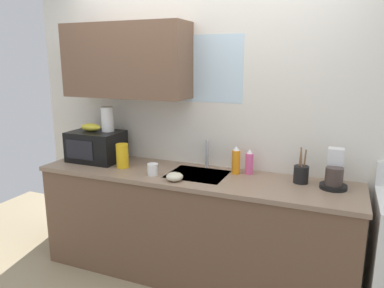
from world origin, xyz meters
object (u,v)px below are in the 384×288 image
(coffee_maker, at_px, (334,173))
(dish_soap_bottle_orange, at_px, (236,161))
(paper_towel_roll, at_px, (107,119))
(cereal_canister, at_px, (122,156))
(mug_white, at_px, (153,169))
(dish_soap_bottle_pink, at_px, (249,162))
(small_bowl, at_px, (175,177))
(banana_bunch, at_px, (91,127))
(microwave, at_px, (96,146))
(utensil_crock, at_px, (301,174))

(coffee_maker, height_order, dish_soap_bottle_orange, coffee_maker)
(paper_towel_roll, relative_size, coffee_maker, 0.79)
(paper_towel_roll, xyz_separation_m, dish_soap_bottle_orange, (1.18, 0.05, -0.27))
(cereal_canister, bearing_deg, dish_soap_bottle_orange, 12.21)
(dish_soap_bottle_orange, height_order, mug_white, dish_soap_bottle_orange)
(coffee_maker, bearing_deg, cereal_canister, -174.62)
(mug_white, bearing_deg, dish_soap_bottle_pink, 25.27)
(cereal_canister, height_order, small_bowl, cereal_canister)
(banana_bunch, height_order, dish_soap_bottle_orange, banana_bunch)
(coffee_maker, bearing_deg, banana_bunch, -178.39)
(microwave, relative_size, paper_towel_roll, 2.09)
(coffee_maker, bearing_deg, dish_soap_bottle_pink, 172.71)
(coffee_maker, relative_size, mug_white, 2.95)
(dish_soap_bottle_orange, xyz_separation_m, mug_white, (-0.60, -0.29, -0.06))
(dish_soap_bottle_pink, xyz_separation_m, cereal_canister, (-1.04, -0.24, 0.01))
(microwave, distance_m, mug_white, 0.71)
(banana_bunch, distance_m, dish_soap_bottle_pink, 1.45)
(dish_soap_bottle_orange, bearing_deg, dish_soap_bottle_pink, 20.29)
(utensil_crock, bearing_deg, cereal_canister, -173.33)
(banana_bunch, xyz_separation_m, utensil_crock, (1.84, 0.07, -0.24))
(paper_towel_roll, distance_m, dish_soap_bottle_orange, 1.21)
(banana_bunch, bearing_deg, microwave, -1.80)
(cereal_canister, relative_size, mug_white, 2.17)
(banana_bunch, height_order, mug_white, banana_bunch)
(dish_soap_bottle_pink, distance_m, mug_white, 0.78)
(coffee_maker, height_order, mug_white, coffee_maker)
(dish_soap_bottle_pink, xyz_separation_m, utensil_crock, (0.41, -0.07, -0.03))
(cereal_canister, bearing_deg, utensil_crock, 6.67)
(cereal_canister, bearing_deg, dish_soap_bottle_pink, 13.02)
(dish_soap_bottle_orange, xyz_separation_m, utensil_crock, (0.51, -0.03, -0.04))
(paper_towel_roll, height_order, cereal_canister, paper_towel_roll)
(dish_soap_bottle_orange, relative_size, small_bowl, 1.76)
(banana_bunch, xyz_separation_m, dish_soap_bottle_pink, (1.43, 0.14, -0.21))
(dish_soap_bottle_pink, bearing_deg, utensil_crock, -9.73)
(microwave, height_order, cereal_canister, microwave)
(coffee_maker, relative_size, dish_soap_bottle_pink, 1.37)
(dish_soap_bottle_orange, relative_size, utensil_crock, 0.82)
(coffee_maker, distance_m, dish_soap_bottle_pink, 0.65)
(microwave, height_order, dish_soap_bottle_orange, microwave)
(dish_soap_bottle_orange, height_order, small_bowl, dish_soap_bottle_orange)
(cereal_canister, bearing_deg, paper_towel_roll, 147.99)
(dish_soap_bottle_orange, bearing_deg, cereal_canister, -167.79)
(cereal_canister, bearing_deg, coffee_maker, 5.38)
(cereal_canister, bearing_deg, mug_white, -14.83)
(banana_bunch, xyz_separation_m, cereal_canister, (0.39, -0.10, -0.20))
(banana_bunch, bearing_deg, mug_white, -14.59)
(paper_towel_roll, relative_size, small_bowl, 1.69)
(microwave, bearing_deg, dish_soap_bottle_orange, 4.69)
(paper_towel_roll, xyz_separation_m, dish_soap_bottle_pink, (1.28, 0.09, -0.28))
(microwave, distance_m, cereal_canister, 0.36)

